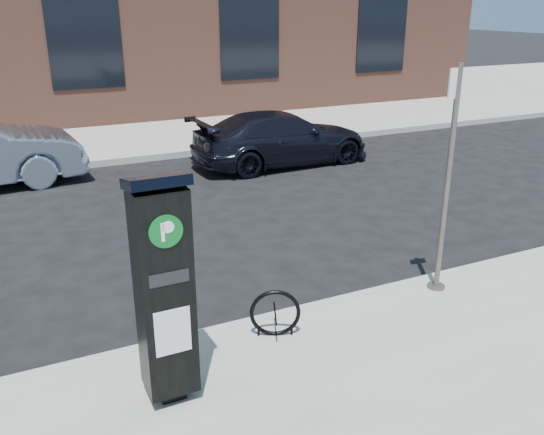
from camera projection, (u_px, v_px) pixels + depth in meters
ground at (269, 326)px, 6.73m from camera, size 120.00×120.00×0.00m
sidewalk_far at (84, 118)px, 18.53m from camera, size 60.00×12.00×0.15m
curb_near at (270, 321)px, 6.68m from camera, size 60.00×0.12×0.16m
curb_far at (123, 161)px, 13.48m from camera, size 60.00×0.12×0.16m
parking_kiosk at (164, 289)px, 4.92m from camera, size 0.50×0.44×2.15m
sign_pole at (447, 184)px, 6.83m from camera, size 0.25×0.22×2.78m
bike_rack at (275, 313)px, 6.18m from camera, size 0.52×0.25×0.55m
car_dark at (282, 138)px, 13.30m from camera, size 4.27×1.85×1.22m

